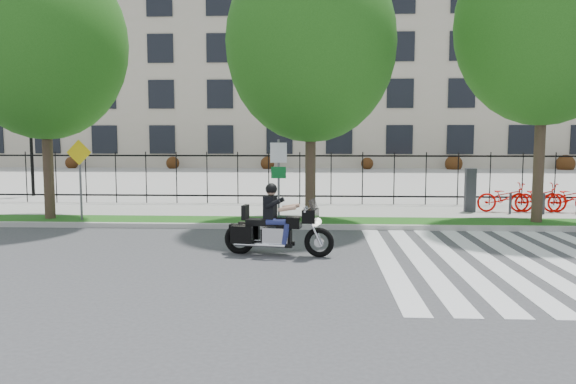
{
  "coord_description": "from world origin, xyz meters",
  "views": [
    {
      "loc": [
        0.65,
        -12.3,
        2.72
      ],
      "look_at": [
        -0.13,
        3.0,
        1.21
      ],
      "focal_mm": 35.0,
      "sensor_mm": 36.0,
      "label": 1
    }
  ],
  "objects": [
    {
      "name": "street_tree_1",
      "position": [
        0.46,
        4.95,
        5.51
      ],
      "size": [
        5.16,
        5.16,
        8.34
      ],
      "color": "#38271F",
      "rests_on": "grass_verge"
    },
    {
      "name": "crosswalk_stripes",
      "position": [
        4.83,
        0.0,
        0.01
      ],
      "size": [
        5.7,
        8.0,
        0.01
      ],
      "primitive_type": null,
      "color": "silver",
      "rests_on": "ground"
    },
    {
      "name": "office_building",
      "position": [
        0.0,
        44.92,
        9.97
      ],
      "size": [
        60.0,
        21.9,
        20.15
      ],
      "color": "#ADA58B",
      "rests_on": "ground"
    },
    {
      "name": "sidewalk",
      "position": [
        0.0,
        7.45,
        0.07
      ],
      "size": [
        60.0,
        3.5,
        0.15
      ],
      "primitive_type": "cube",
      "color": "#A29F97",
      "rests_on": "ground"
    },
    {
      "name": "grass_verge",
      "position": [
        0.0,
        4.95,
        0.07
      ],
      "size": [
        60.0,
        1.5,
        0.15
      ],
      "primitive_type": "cube",
      "color": "#1B5816",
      "rests_on": "ground"
    },
    {
      "name": "lamp_post_right",
      "position": [
        10.0,
        12.0,
        3.21
      ],
      "size": [
        1.06,
        0.7,
        4.25
      ],
      "color": "black",
      "rests_on": "ground"
    },
    {
      "name": "sign_pole_regulatory",
      "position": [
        -0.5,
        4.58,
        1.74
      ],
      "size": [
        0.5,
        0.09,
        2.5
      ],
      "color": "#59595B",
      "rests_on": "grass_verge"
    },
    {
      "name": "plaza",
      "position": [
        0.0,
        25.0,
        0.05
      ],
      "size": [
        80.0,
        34.0,
        0.1
      ],
      "primitive_type": "cube",
      "color": "#A29F97",
      "rests_on": "ground"
    },
    {
      "name": "motorcycle_rider",
      "position": [
        -0.24,
        0.43,
        0.67
      ],
      "size": [
        2.58,
        0.98,
        2.01
      ],
      "color": "black",
      "rests_on": "ground"
    },
    {
      "name": "street_tree_0",
      "position": [
        -7.81,
        4.95,
        5.57
      ],
      "size": [
        5.12,
        5.12,
        8.37
      ],
      "color": "#38271F",
      "rests_on": "grass_verge"
    },
    {
      "name": "lamp_post_left",
      "position": [
        -12.0,
        12.0,
        3.21
      ],
      "size": [
        1.06,
        0.7,
        4.25
      ],
      "color": "black",
      "rests_on": "ground"
    },
    {
      "name": "iron_fence",
      "position": [
        0.0,
        9.2,
        1.15
      ],
      "size": [
        30.0,
        0.06,
        2.0
      ],
      "primitive_type": null,
      "color": "black",
      "rests_on": "sidewalk"
    },
    {
      "name": "sign_pole_warning",
      "position": [
        -6.64,
        4.58,
        1.74
      ],
      "size": [
        0.78,
        0.09,
        2.49
      ],
      "color": "#59595B",
      "rests_on": "grass_verge"
    },
    {
      "name": "ground",
      "position": [
        0.0,
        0.0,
        0.0
      ],
      "size": [
        120.0,
        120.0,
        0.0
      ],
      "primitive_type": "plane",
      "color": "#3B3B3D",
      "rests_on": "ground"
    },
    {
      "name": "street_tree_2",
      "position": [
        7.33,
        4.95,
        6.04
      ],
      "size": [
        5.21,
        5.21,
        8.9
      ],
      "color": "#38271F",
      "rests_on": "grass_verge"
    },
    {
      "name": "curb",
      "position": [
        0.0,
        4.1,
        0.07
      ],
      "size": [
        60.0,
        0.2,
        0.15
      ],
      "primitive_type": "cube",
      "color": "#A7A59D",
      "rests_on": "ground"
    }
  ]
}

